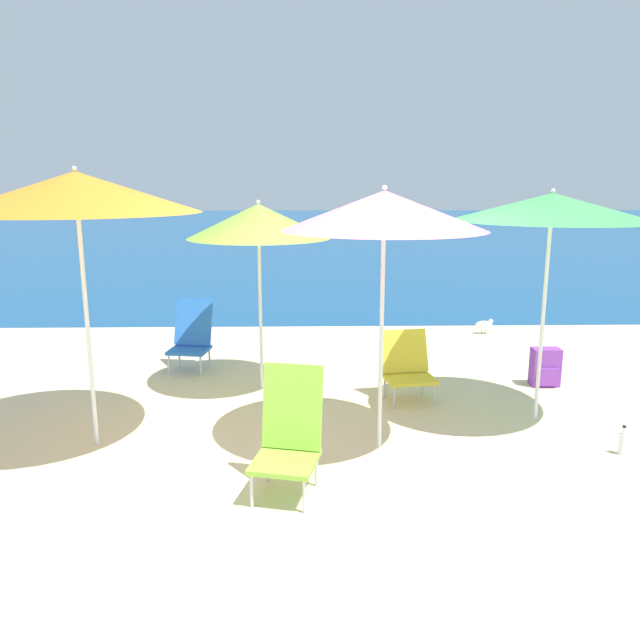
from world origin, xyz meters
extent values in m
plane|color=beige|center=(0.00, 0.00, 0.00)|extent=(60.00, 60.00, 0.00)
cube|color=navy|center=(0.00, 25.01, 0.00)|extent=(60.00, 40.00, 0.01)
cylinder|color=white|center=(-0.86, 2.01, 0.83)|extent=(0.04, 0.04, 1.66)
cone|color=#8ECC3D|center=(-0.86, 2.01, 1.84)|extent=(1.52, 1.52, 0.36)
sphere|color=white|center=(-0.86, 2.01, 2.04)|extent=(0.04, 0.04, 0.04)
cylinder|color=white|center=(-2.20, 0.52, 1.00)|extent=(0.04, 0.04, 2.00)
cone|color=orange|center=(-2.20, 0.52, 2.17)|extent=(1.99, 1.99, 0.33)
sphere|color=white|center=(-2.20, 0.52, 2.35)|extent=(0.04, 0.04, 0.04)
cylinder|color=white|center=(0.27, 0.42, 0.93)|extent=(0.04, 0.04, 1.86)
cone|color=pink|center=(0.27, 0.42, 2.02)|extent=(1.67, 1.67, 0.32)
sphere|color=white|center=(0.27, 0.42, 2.20)|extent=(0.04, 0.04, 0.04)
cylinder|color=white|center=(1.85, 1.02, 0.95)|extent=(0.04, 0.04, 1.90)
cone|color=#47B756|center=(1.85, 1.02, 2.03)|extent=(1.78, 1.78, 0.25)
sphere|color=white|center=(1.85, 1.02, 2.17)|extent=(0.04, 0.04, 0.04)
cylinder|color=silver|center=(-0.75, -0.59, 0.13)|extent=(0.02, 0.02, 0.25)
cylinder|color=silver|center=(-0.38, -0.68, 0.13)|extent=(0.02, 0.02, 0.25)
cylinder|color=silver|center=(-0.66, -0.20, 0.13)|extent=(0.02, 0.02, 0.25)
cylinder|color=silver|center=(-0.29, -0.29, 0.13)|extent=(0.02, 0.02, 0.25)
cube|color=#8ECC3D|center=(-0.52, -0.44, 0.27)|extent=(0.54, 0.56, 0.04)
cube|color=#8ECC3D|center=(-0.47, -0.21, 0.61)|extent=(0.47, 0.25, 0.64)
cylinder|color=silver|center=(0.52, 1.33, 0.12)|extent=(0.02, 0.02, 0.23)
cylinder|color=silver|center=(0.94, 1.39, 0.12)|extent=(0.02, 0.02, 0.23)
cylinder|color=silver|center=(0.47, 1.67, 0.12)|extent=(0.02, 0.02, 0.23)
cylinder|color=silver|center=(0.89, 1.74, 0.12)|extent=(0.02, 0.02, 0.23)
cube|color=yellow|center=(0.71, 1.53, 0.25)|extent=(0.56, 0.49, 0.04)
cube|color=yellow|center=(0.67, 1.74, 0.50)|extent=(0.52, 0.27, 0.44)
cylinder|color=silver|center=(-1.99, 2.51, 0.12)|extent=(0.02, 0.02, 0.25)
cylinder|color=silver|center=(-1.61, 2.45, 0.12)|extent=(0.02, 0.02, 0.25)
cylinder|color=silver|center=(-1.94, 2.86, 0.12)|extent=(0.02, 0.02, 0.25)
cylinder|color=silver|center=(-1.56, 2.80, 0.12)|extent=(0.02, 0.02, 0.25)
cube|color=blue|center=(-1.77, 2.65, 0.26)|extent=(0.51, 0.48, 0.04)
cube|color=blue|center=(-1.74, 2.86, 0.57)|extent=(0.48, 0.29, 0.56)
cube|color=purple|center=(2.32, 2.03, 0.22)|extent=(0.31, 0.18, 0.43)
cube|color=purple|center=(2.32, 1.92, 0.13)|extent=(0.22, 0.03, 0.19)
cylinder|color=silver|center=(2.29, 0.21, 0.09)|extent=(0.06, 0.06, 0.18)
cylinder|color=silver|center=(2.29, 0.21, 0.21)|extent=(0.03, 0.03, 0.06)
cylinder|color=black|center=(2.29, 0.21, 0.25)|extent=(0.03, 0.03, 0.02)
cylinder|color=gold|center=(2.29, 4.46, 0.04)|extent=(0.01, 0.01, 0.07)
cylinder|color=gold|center=(2.34, 4.46, 0.04)|extent=(0.01, 0.01, 0.07)
ellipsoid|color=white|center=(2.31, 4.46, 0.14)|extent=(0.26, 0.11, 0.13)
sphere|color=white|center=(2.42, 4.46, 0.19)|extent=(0.07, 0.07, 0.07)
camera|label=1|loc=(-0.36, -4.62, 2.25)|focal=35.00mm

